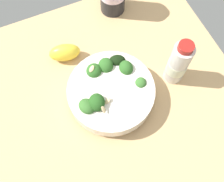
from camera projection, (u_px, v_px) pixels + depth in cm
name	position (u px, v px, depth cm)	size (l,w,h in cm)	color
ground_plane	(112.00, 103.00, 68.04)	(68.47, 68.47, 3.46)	tan
bowl_of_broccoli	(111.00, 91.00, 63.54)	(21.44, 21.44, 8.80)	silver
lemon_wedge	(65.00, 53.00, 69.15)	(8.37, 4.31, 5.14)	yellow
bottle_short	(178.00, 64.00, 63.08)	(5.05, 5.05, 14.75)	beige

